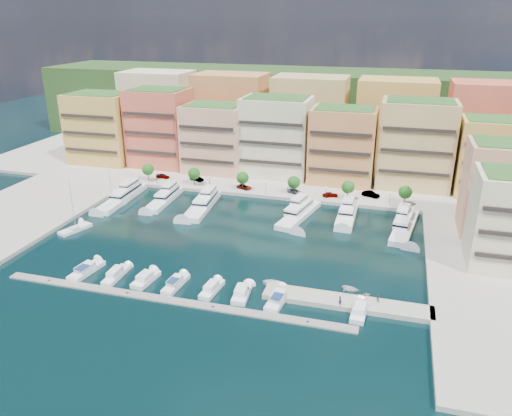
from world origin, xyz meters
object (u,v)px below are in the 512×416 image
object	(u,v)px
lamppost_2	(266,185)
cruiser_4	(176,284)
lamppost_0	(156,175)
car_5	(371,194)
lamppost_3	(326,191)
yacht_6	(405,224)
cruiser_2	(116,275)
cruiser_5	(212,289)
car_0	(163,176)
car_4	(330,195)
cruiser_1	(86,270)
cruiser_3	(146,279)
yacht_1	(165,198)
yacht_2	(204,203)
cruiser_6	(242,294)
person_0	(340,300)
yacht_0	(124,196)
tree_3	(294,182)
tender_0	(272,282)
lamppost_1	(209,180)
tree_4	(348,187)
tree_5	(405,192)
tree_2	(243,178)
lamppost_4	(390,197)
tree_0	(148,169)
yacht_5	(347,214)
cruiser_9	(359,312)
tree_1	(194,174)
tender_2	(351,289)
cruiser_7	(278,299)
car_1	(197,178)
tender_3	(366,294)
sailboat_1	(75,229)
person_1	(377,298)
car_2	(244,187)

from	to	relation	value
lamppost_2	cruiser_4	size ratio (longest dim) A/B	0.50
lamppost_0	car_5	world-z (taller)	lamppost_0
lamppost_3	yacht_6	bearing A→B (deg)	-29.65
cruiser_2	cruiser_5	xyz separation A→B (m)	(21.35, 0.01, 0.00)
lamppost_3	car_0	world-z (taller)	lamppost_3
cruiser_2	car_4	bearing A→B (deg)	58.06
cruiser_1	cruiser_3	size ratio (longest dim) A/B	1.25
yacht_1	cruiser_3	distance (m)	47.50
yacht_2	cruiser_6	world-z (taller)	yacht_2
person_0	yacht_0	bearing A→B (deg)	9.95
car_0	lamppost_2	bearing A→B (deg)	-94.12
tree_3	tender_0	size ratio (longest dim) A/B	1.48
lamppost_1	cruiser_4	distance (m)	57.60
tree_4	tree_5	bearing A→B (deg)	0.00
tree_4	tree_2	bearing A→B (deg)	180.00
tree_3	lamppost_4	size ratio (longest dim) A/B	1.35
lamppost_0	tree_0	bearing A→B (deg)	150.10
cruiser_5	tender_0	bearing A→B (deg)	30.28
lamppost_1	cruiser_6	size ratio (longest dim) A/B	0.57
yacht_5	yacht_6	distance (m)	15.35
tree_5	car_5	world-z (taller)	tree_5
lamppost_1	yacht_1	bearing A→B (deg)	-130.29
tree_4	cruiser_1	bearing A→B (deg)	-130.04
tree_3	cruiser_9	xyz separation A→B (m)	(24.61, -58.08, -4.20)
yacht_1	cruiser_5	distance (m)	54.36
tree_1	tender_2	size ratio (longest dim) A/B	1.62
tender_2	cruiser_5	bearing A→B (deg)	121.96
tree_0	cruiser_5	bearing A→B (deg)	-53.06
cruiser_1	tender_2	world-z (taller)	cruiser_1
cruiser_3	cruiser_7	size ratio (longest dim) A/B	0.85
yacht_1	cruiser_3	world-z (taller)	yacht_1
cruiser_3	car_1	bearing A→B (deg)	102.77
yacht_2	car_1	bearing A→B (deg)	117.61
cruiser_5	person_0	xyz separation A→B (m)	(25.25, 0.61, 1.40)
lamppost_3	cruiser_6	size ratio (longest dim) A/B	0.57
tree_1	tender_3	xyz separation A→B (m)	(57.38, -51.38, -4.30)
cruiser_5	tender_3	xyz separation A→B (m)	(29.70, 6.70, -0.10)
tender_3	cruiser_4	bearing A→B (deg)	78.73
lamppost_1	lamppost_3	xyz separation A→B (m)	(36.00, 0.00, 0.00)
tree_1	sailboat_1	distance (m)	42.98
tree_2	sailboat_1	bearing A→B (deg)	-129.44
tender_3	person_1	world-z (taller)	person_1
yacht_0	yacht_6	world-z (taller)	same
cruiser_2	cruiser_6	world-z (taller)	same
cruiser_4	person_0	xyz separation A→B (m)	(33.04, 0.64, 1.38)
yacht_6	car_0	world-z (taller)	yacht_6
tree_2	lamppost_2	size ratio (longest dim) A/B	1.35
cruiser_9	car_2	world-z (taller)	car_2
lamppost_2	yacht_2	bearing A→B (deg)	-140.19
yacht_5	tender_2	world-z (taller)	yacht_5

